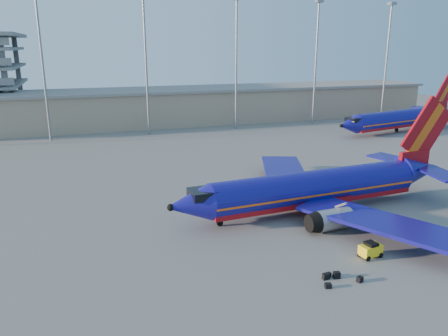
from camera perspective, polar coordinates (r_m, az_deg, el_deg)
The scene contains 7 objects.
ground at distance 54.51m, azimuth 3.31°, elevation -4.25°, with size 220.00×220.00×0.00m, color slate.
terminal_building at distance 110.39m, azimuth -3.06°, elevation 8.28°, with size 122.00×16.00×8.50m.
light_mast_row at distance 96.59m, azimuth -4.15°, elevation 15.08°, with size 101.60×1.60×28.65m.
aircraft_main at distance 51.79m, azimuth 12.52°, elevation -2.53°, with size 37.45×35.94×12.68m.
aircraft_second at distance 105.32m, azimuth 22.07°, elevation 6.01°, with size 36.89×15.66×12.62m.
baggage_tug at distance 42.39m, azimuth 18.59°, elevation -10.05°, with size 2.17×1.50×1.45m.
luggage_pile at distance 37.99m, azimuth 14.21°, elevation -13.71°, with size 3.53×1.96×0.55m.
Camera 1 is at (-19.23, -47.49, 18.61)m, focal length 35.00 mm.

